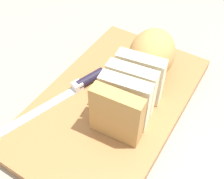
% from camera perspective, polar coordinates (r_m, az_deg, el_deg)
% --- Properties ---
extents(ground_plane, '(3.00, 3.00, 0.00)m').
position_cam_1_polar(ground_plane, '(0.61, -0.00, -3.51)').
color(ground_plane, gray).
extents(cutting_board, '(0.46, 0.29, 0.02)m').
position_cam_1_polar(cutting_board, '(0.60, -0.00, -2.75)').
color(cutting_board, '#9E6B3D').
rests_on(cutting_board, ground_plane).
extents(bread_loaf, '(0.27, 0.12, 0.11)m').
position_cam_1_polar(bread_loaf, '(0.57, 6.13, 3.71)').
color(bread_loaf, tan).
rests_on(bread_loaf, cutting_board).
extents(bread_knife, '(0.27, 0.11, 0.02)m').
position_cam_1_polar(bread_knife, '(0.60, -7.42, 0.45)').
color(bread_knife, silver).
rests_on(bread_knife, cutting_board).
extents(crumb_near_knife, '(0.01, 0.01, 0.01)m').
position_cam_1_polar(crumb_near_knife, '(0.57, -3.19, -3.52)').
color(crumb_near_knife, tan).
rests_on(crumb_near_knife, cutting_board).
extents(crumb_near_loaf, '(0.01, 0.01, 0.01)m').
position_cam_1_polar(crumb_near_loaf, '(0.64, 0.40, 3.52)').
color(crumb_near_loaf, tan).
rests_on(crumb_near_loaf, cutting_board).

